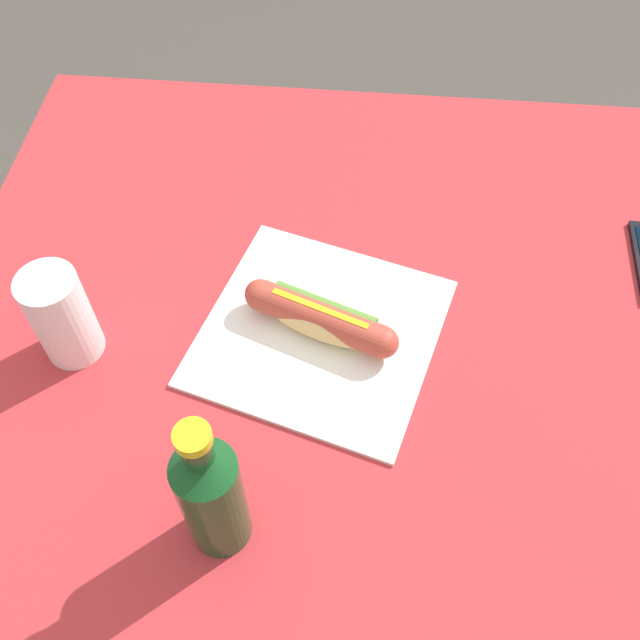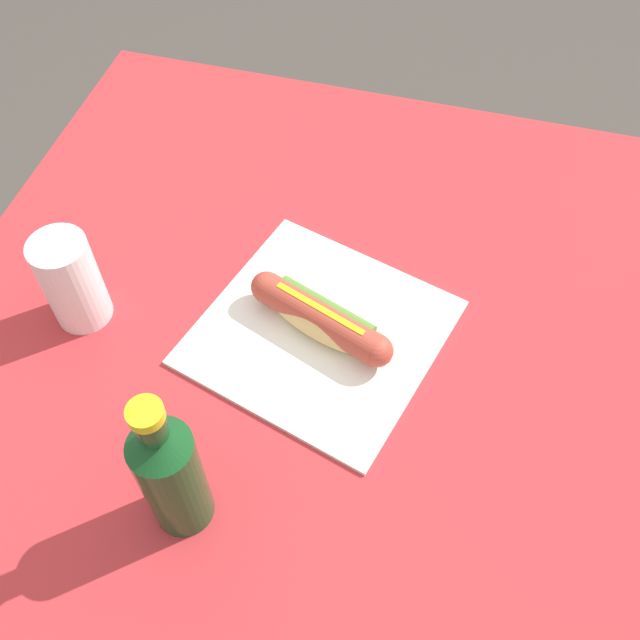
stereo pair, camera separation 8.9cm
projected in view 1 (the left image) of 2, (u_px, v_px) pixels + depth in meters
The scene contains 6 objects.
ground_plane at pixel (353, 527), 1.53m from camera, with size 6.00×6.00×0.00m, color #47423D.
dining_table at pixel (369, 379), 1.02m from camera, with size 1.14×0.97×0.74m.
paper_wrapper at pixel (320, 332), 0.92m from camera, with size 0.29×0.28×0.01m, color white.
hot_dog at pixel (320, 318), 0.89m from camera, with size 0.20×0.10×0.05m.
soda_bottle at pixel (211, 494), 0.69m from camera, with size 0.06×0.06×0.23m.
drinking_cup at pixel (62, 316), 0.85m from camera, with size 0.07×0.07×0.13m, color white.
Camera 1 is at (-0.02, -0.53, 1.50)m, focal length 40.15 mm.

